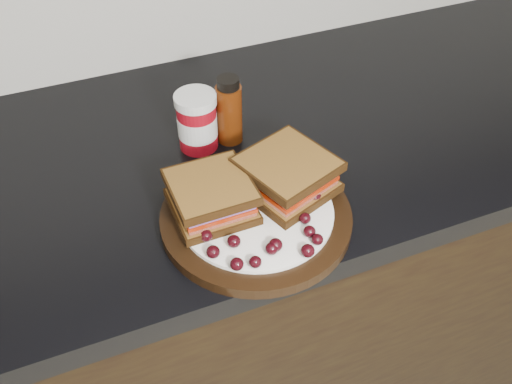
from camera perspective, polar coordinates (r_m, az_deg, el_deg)
base_cabinets at (r=1.30m, az=-10.01°, el=-13.70°), size 3.96×0.58×0.86m
countertop at (r=0.96m, az=-13.23°, el=1.06°), size 3.98×0.60×0.04m
plate at (r=0.84m, az=0.00°, el=-2.53°), size 0.28×0.28×0.02m
sandwich_left at (r=0.81m, az=-4.49°, el=-0.45°), size 0.11×0.11×0.05m
sandwich_right at (r=0.84m, az=3.13°, el=1.72°), size 0.16×0.16×0.06m
grape_0 at (r=0.76m, az=-4.31°, el=-5.99°), size 0.02×0.02×0.02m
grape_1 at (r=0.77m, az=-2.23°, el=-4.96°), size 0.02×0.02×0.02m
grape_2 at (r=0.75m, az=-1.93°, el=-7.21°), size 0.02×0.02×0.02m
grape_3 at (r=0.75m, az=-0.07°, el=-7.01°), size 0.02×0.02×0.02m
grape_4 at (r=0.77m, az=1.97°, el=-5.31°), size 0.02×0.02×0.02m
grape_5 at (r=0.76m, az=1.58°, el=-5.68°), size 0.02×0.02×0.02m
grape_6 at (r=0.76m, az=5.19°, el=-5.87°), size 0.02×0.02×0.02m
grape_7 at (r=0.78m, az=6.14°, el=-4.74°), size 0.02×0.02×0.02m
grape_8 at (r=0.79m, az=5.37°, el=-3.96°), size 0.02×0.02×0.02m
grape_9 at (r=0.81m, az=4.92°, el=-2.64°), size 0.02×0.02×0.02m
grape_10 at (r=0.83m, az=5.86°, el=-0.56°), size 0.02×0.02×0.02m
grape_11 at (r=0.84m, az=5.47°, el=-0.35°), size 0.02×0.02×0.02m
grape_12 at (r=0.84m, az=4.56°, el=0.16°), size 0.02×0.02×0.02m
grape_13 at (r=0.87m, az=3.60°, el=1.57°), size 0.02×0.02×0.02m
grape_14 at (r=0.85m, az=-4.48°, el=0.50°), size 0.02×0.02×0.01m
grape_15 at (r=0.83m, az=-3.26°, el=-0.49°), size 0.02×0.02×0.02m
grape_16 at (r=0.82m, az=-6.07°, el=-1.96°), size 0.02×0.02×0.02m
grape_17 at (r=0.80m, az=-4.55°, el=-2.66°), size 0.02×0.02×0.02m
grape_18 at (r=0.78m, az=-5.00°, el=-4.37°), size 0.02×0.02×0.02m
grape_19 at (r=0.85m, az=-4.62°, el=0.25°), size 0.02×0.02×0.02m
grape_20 at (r=0.81m, az=-3.79°, el=-2.26°), size 0.02×0.02×0.01m
grape_21 at (r=0.80m, az=-4.15°, el=-2.73°), size 0.02×0.02×0.01m
condiment_jar at (r=0.95m, az=-5.91°, el=7.03°), size 0.09×0.09×0.10m
oil_bottle at (r=0.95m, az=-2.71°, el=8.19°), size 0.06×0.06×0.12m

